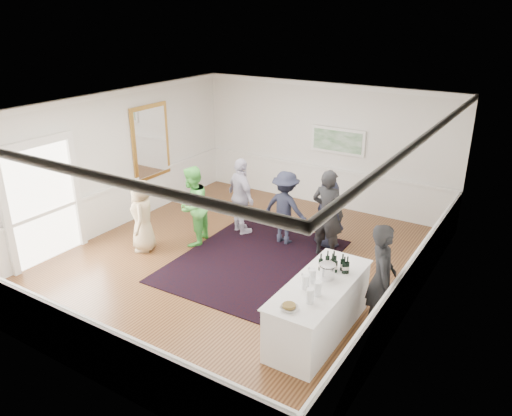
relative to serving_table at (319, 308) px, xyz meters
The scene contains 23 objects.
floor 2.81m from the serving_table, 151.96° to the left, with size 8.00×8.00×0.00m, color brown.
ceiling 3.89m from the serving_table, 151.96° to the left, with size 7.00×8.00×0.02m, color white.
wall_left 6.19m from the serving_table, 167.65° to the left, with size 0.02×8.00×3.20m, color white.
wall_right 2.02m from the serving_table, 50.90° to the left, with size 0.02×8.00×3.20m, color white.
wall_back 5.95m from the serving_table, 114.74° to the left, with size 7.00×0.02×3.20m, color white.
wall_front 3.81m from the serving_table, 132.15° to the right, with size 7.00×0.02×3.20m, color white.
wainscoting 2.77m from the serving_table, 151.96° to the left, with size 7.00×8.00×1.00m, color white, non-canonical shape.
mirror 6.58m from the serving_table, 156.19° to the left, with size 0.05×1.25×1.85m.
doorway 5.99m from the serving_table, behind, with size 0.10×1.78×2.56m.
landscape_painting 5.78m from the serving_table, 111.27° to the left, with size 1.44×0.06×0.66m.
area_rug 2.73m from the serving_table, 145.18° to the left, with size 2.87×3.76×0.02m, color black.
serving_table is the anchor object (origin of this frame).
bartender 1.09m from the serving_table, 40.21° to the left, with size 0.68×0.44×1.85m, color black.
guest_tan 4.58m from the serving_table, behind, with size 0.78×0.51×1.59m, color tan.
guest_green 4.11m from the serving_table, 157.71° to the left, with size 0.86×0.67×1.77m, color #5DD354.
guest_lilac 4.15m from the serving_table, 141.08° to the left, with size 1.05×0.44×1.79m, color silver.
guest_dark_a 3.42m from the serving_table, 128.11° to the left, with size 1.07×0.61×1.66m, color #1C1F2F.
guest_dark_b 2.81m from the serving_table, 112.33° to the left, with size 0.70×0.46×1.91m, color black.
guest_navy 3.25m from the serving_table, 112.11° to the left, with size 0.74×0.48×1.52m, color #1C1F2F.
wine_bottles 0.79m from the serving_table, 86.94° to the left, with size 0.48×0.27×0.31m.
juice_pitchers 0.66m from the serving_table, 91.99° to the right, with size 0.35×0.66×0.24m.
ice_bucket 0.61m from the serving_table, 83.39° to the left, with size 0.26×0.26×0.24m, color silver.
nut_bowl 1.03m from the serving_table, 94.34° to the right, with size 0.26×0.26×0.08m.
Camera 1 is at (5.17, -7.54, 4.91)m, focal length 35.00 mm.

